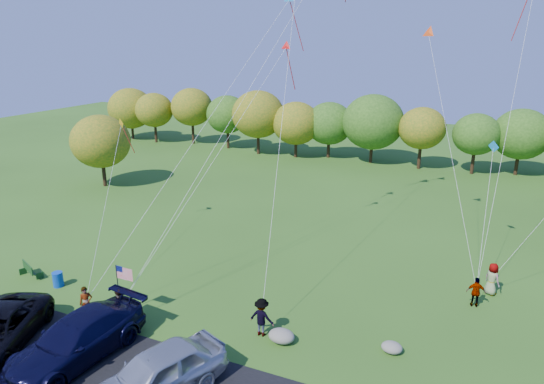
# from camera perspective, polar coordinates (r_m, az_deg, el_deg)

# --- Properties ---
(ground) EXTENTS (140.00, 140.00, 0.00)m
(ground) POSITION_cam_1_polar(r_m,az_deg,el_deg) (24.49, -8.60, -16.67)
(ground) COLOR #2D5518
(ground) RESTS_ON ground
(treeline) EXTENTS (76.51, 27.90, 8.55)m
(treeline) POSITION_cam_1_polar(r_m,az_deg,el_deg) (55.08, 13.38, 7.72)
(treeline) COLOR #332012
(treeline) RESTS_ON ground
(minivan_navy) EXTENTS (3.45, 6.91, 1.93)m
(minivan_navy) POSITION_cam_1_polar(r_m,az_deg,el_deg) (23.99, -21.98, -15.76)
(minivan_navy) COLOR black
(minivan_navy) RESTS_ON asphalt_lane
(minivan_silver) EXTENTS (4.42, 6.35, 2.01)m
(minivan_silver) POSITION_cam_1_polar(r_m,az_deg,el_deg) (20.91, -13.44, -20.17)
(minivan_silver) COLOR #B3B7BF
(minivan_silver) RESTS_ON asphalt_lane
(flyer_a) EXTENTS (0.75, 0.77, 1.78)m
(flyer_a) POSITION_cam_1_polar(r_m,az_deg,el_deg) (26.96, -21.02, -12.09)
(flyer_a) COLOR #4C4C59
(flyer_a) RESTS_ON ground
(flyer_b) EXTENTS (1.04, 0.90, 1.87)m
(flyer_b) POSITION_cam_1_polar(r_m,az_deg,el_deg) (25.94, -17.41, -12.82)
(flyer_b) COLOR #4C4C59
(flyer_b) RESTS_ON ground
(flyer_c) EXTENTS (1.26, 0.74, 1.93)m
(flyer_c) POSITION_cam_1_polar(r_m,az_deg,el_deg) (23.99, -1.22, -14.51)
(flyer_c) COLOR #4C4C59
(flyer_c) RESTS_ON ground
(flyer_d) EXTENTS (1.03, 0.55, 1.68)m
(flyer_d) POSITION_cam_1_polar(r_m,az_deg,el_deg) (28.47, 22.88, -10.80)
(flyer_d) COLOR #4C4C59
(flyer_d) RESTS_ON ground
(flyer_e) EXTENTS (1.08, 1.04, 1.86)m
(flyer_e) POSITION_cam_1_polar(r_m,az_deg,el_deg) (30.05, 24.47, -9.29)
(flyer_e) COLOR #4C4C59
(flyer_e) RESTS_ON ground
(park_bench) EXTENTS (1.64, 0.91, 0.93)m
(park_bench) POSITION_cam_1_polar(r_m,az_deg,el_deg) (32.83, -26.66, -8.16)
(park_bench) COLOR #174017
(park_bench) RESTS_ON ground
(trash_barrel) EXTENTS (0.58, 0.58, 0.88)m
(trash_barrel) POSITION_cam_1_polar(r_m,az_deg,el_deg) (31.02, -23.88, -9.38)
(trash_barrel) COLOR #0B3CAF
(trash_barrel) RESTS_ON ground
(flag_assembly) EXTENTS (1.04, 0.68, 2.82)m
(flag_assembly) POSITION_cam_1_polar(r_m,az_deg,el_deg) (26.04, -17.23, -9.65)
(flag_assembly) COLOR black
(flag_assembly) RESTS_ON ground
(boulder_near) EXTENTS (1.28, 1.00, 0.64)m
(boulder_near) POSITION_cam_1_polar(r_m,az_deg,el_deg) (23.84, 1.13, -16.58)
(boulder_near) COLOR gray
(boulder_near) RESTS_ON ground
(boulder_far) EXTENTS (0.97, 0.80, 0.50)m
(boulder_far) POSITION_cam_1_polar(r_m,az_deg,el_deg) (23.86, 13.92, -17.33)
(boulder_far) COLOR gray
(boulder_far) RESTS_ON ground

